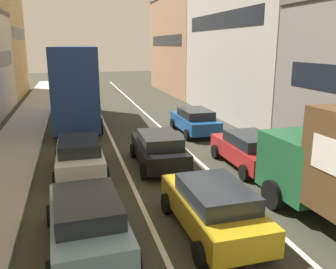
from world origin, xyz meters
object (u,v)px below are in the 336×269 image
sedan_right_lane_behind_truck (249,149)px  wagon_left_lane_second (87,220)px  sedan_left_lane_third (80,155)px  bus_mid_queue_primary (77,82)px  sedan_centre_lane_second (213,206)px  hatchback_centre_lane_third (159,148)px  wagon_right_lane_far (195,120)px

sedan_right_lane_behind_truck → wagon_left_lane_second: bearing=123.6°
sedan_right_lane_behind_truck → sedan_left_lane_third: bearing=81.5°
wagon_left_lane_second → sedan_left_lane_third: same height
sedan_left_lane_third → bus_mid_queue_primary: size_ratio=0.41×
wagon_left_lane_second → bus_mid_queue_primary: (0.20, 15.45, 2.03)m
sedan_centre_lane_second → bus_mid_queue_primary: bearing=10.7°
sedan_right_lane_behind_truck → bus_mid_queue_primary: (-6.86, 10.78, 2.03)m
hatchback_centre_lane_third → bus_mid_queue_primary: size_ratio=0.41×
wagon_left_lane_second → sedan_left_lane_third: bearing=-2.6°
hatchback_centre_lane_third → wagon_left_lane_second: bearing=151.7°
sedan_centre_lane_second → sedan_left_lane_third: bearing=29.5°
sedan_centre_lane_second → sedan_right_lane_behind_truck: size_ratio=1.01×
wagon_right_lane_far → sedan_right_lane_behind_truck: bearing=-177.4°
sedan_left_lane_third → sedan_right_lane_behind_truck: 7.17m
wagon_right_lane_far → bus_mid_queue_primary: 8.22m
sedan_right_lane_behind_truck → wagon_right_lane_far: (-0.28, 6.31, 0.00)m
wagon_right_lane_far → wagon_left_lane_second: bearing=148.4°
sedan_left_lane_third → sedan_right_lane_behind_truck: same height
sedan_centre_lane_second → sedan_right_lane_behind_truck: (3.62, 4.80, 0.00)m
sedan_right_lane_behind_truck → wagon_right_lane_far: 6.31m
bus_mid_queue_primary → wagon_right_lane_far: bearing=-121.9°
sedan_right_lane_behind_truck → bus_mid_queue_primary: bearing=32.6°
sedan_left_lane_third → wagon_right_lane_far: size_ratio=1.00×
sedan_centre_lane_second → wagon_left_lane_second: bearing=86.8°
wagon_left_lane_second → bus_mid_queue_primary: size_ratio=0.41×
hatchback_centre_lane_third → sedan_left_lane_third: 3.36m
sedan_left_lane_third → wagon_right_lane_far: 8.59m
sedan_left_lane_third → wagon_right_lane_far: (6.81, 5.23, 0.00)m
sedan_centre_lane_second → wagon_right_lane_far: 11.60m
sedan_left_lane_third → sedan_right_lane_behind_truck: bearing=-98.6°
sedan_left_lane_third → bus_mid_queue_primary: bus_mid_queue_primary is taller
wagon_left_lane_second → hatchback_centre_lane_third: (3.33, 5.81, 0.00)m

